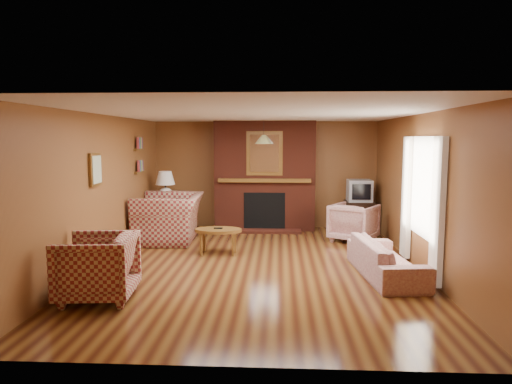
# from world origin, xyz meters

# --- Properties ---
(floor) EXTENTS (6.50, 6.50, 0.00)m
(floor) POSITION_xyz_m (0.00, 0.00, 0.00)
(floor) COLOR #401C0D
(floor) RESTS_ON ground
(ceiling) EXTENTS (6.50, 6.50, 0.00)m
(ceiling) POSITION_xyz_m (0.00, 0.00, 2.40)
(ceiling) COLOR silver
(ceiling) RESTS_ON wall_back
(wall_back) EXTENTS (6.50, 0.00, 6.50)m
(wall_back) POSITION_xyz_m (0.00, 3.25, 1.20)
(wall_back) COLOR brown
(wall_back) RESTS_ON floor
(wall_front) EXTENTS (6.50, 0.00, 6.50)m
(wall_front) POSITION_xyz_m (0.00, -3.25, 1.20)
(wall_front) COLOR brown
(wall_front) RESTS_ON floor
(wall_left) EXTENTS (0.00, 6.50, 6.50)m
(wall_left) POSITION_xyz_m (-2.50, 0.00, 1.20)
(wall_left) COLOR brown
(wall_left) RESTS_ON floor
(wall_right) EXTENTS (0.00, 6.50, 6.50)m
(wall_right) POSITION_xyz_m (2.50, 0.00, 1.20)
(wall_right) COLOR brown
(wall_right) RESTS_ON floor
(fireplace) EXTENTS (2.20, 0.82, 2.40)m
(fireplace) POSITION_xyz_m (0.00, 2.98, 1.18)
(fireplace) COLOR #592013
(fireplace) RESTS_ON floor
(window_right) EXTENTS (0.10, 1.85, 2.00)m
(window_right) POSITION_xyz_m (2.45, -0.20, 1.13)
(window_right) COLOR beige
(window_right) RESTS_ON wall_right
(bookshelf) EXTENTS (0.09, 0.55, 0.71)m
(bookshelf) POSITION_xyz_m (-2.44, 1.90, 1.67)
(bookshelf) COLOR brown
(bookshelf) RESTS_ON wall_left
(botanical_print) EXTENTS (0.05, 0.40, 0.50)m
(botanical_print) POSITION_xyz_m (-2.47, -0.30, 1.55)
(botanical_print) COLOR brown
(botanical_print) RESTS_ON wall_left
(pendant_light) EXTENTS (0.36, 0.36, 0.48)m
(pendant_light) POSITION_xyz_m (0.00, 2.30, 2.00)
(pendant_light) COLOR black
(pendant_light) RESTS_ON ceiling
(plaid_loveseat) EXTENTS (1.32, 1.49, 0.92)m
(plaid_loveseat) POSITION_xyz_m (-1.85, 1.72, 0.46)
(plaid_loveseat) COLOR maroon
(plaid_loveseat) RESTS_ON floor
(plaid_armchair) EXTENTS (0.99, 0.97, 0.83)m
(plaid_armchair) POSITION_xyz_m (-1.95, -1.63, 0.42)
(plaid_armchair) COLOR maroon
(plaid_armchair) RESTS_ON floor
(floral_sofa) EXTENTS (0.89, 1.87, 0.53)m
(floral_sofa) POSITION_xyz_m (1.90, -0.45, 0.26)
(floral_sofa) COLOR beige
(floral_sofa) RESTS_ON floor
(floral_armchair) EXTENTS (1.11, 1.12, 0.75)m
(floral_armchair) POSITION_xyz_m (1.80, 1.87, 0.37)
(floral_armchair) COLOR beige
(floral_armchair) RESTS_ON floor
(coffee_table) EXTENTS (0.83, 0.51, 0.46)m
(coffee_table) POSITION_xyz_m (-0.74, 0.74, 0.39)
(coffee_table) COLOR brown
(coffee_table) RESTS_ON floor
(side_table) EXTENTS (0.50, 0.50, 0.66)m
(side_table) POSITION_xyz_m (-2.10, 2.45, 0.33)
(side_table) COLOR brown
(side_table) RESTS_ON floor
(table_lamp) EXTENTS (0.41, 0.41, 0.67)m
(table_lamp) POSITION_xyz_m (-2.10, 2.45, 1.03)
(table_lamp) COLOR white
(table_lamp) RESTS_ON side_table
(tv_stand) EXTENTS (0.63, 0.58, 0.67)m
(tv_stand) POSITION_xyz_m (2.05, 2.80, 0.34)
(tv_stand) COLOR black
(tv_stand) RESTS_ON floor
(crt_tv) EXTENTS (0.51, 0.51, 0.47)m
(crt_tv) POSITION_xyz_m (2.05, 2.79, 0.90)
(crt_tv) COLOR #A2A4AA
(crt_tv) RESTS_ON tv_stand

